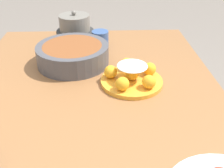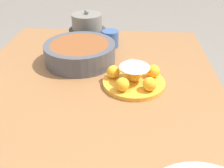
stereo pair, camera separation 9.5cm
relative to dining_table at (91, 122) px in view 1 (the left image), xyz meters
The scene contains 5 objects.
dining_table is the anchor object (origin of this frame).
cake_plate 0.24m from the dining_table, 48.66° to the right, with size 0.24×0.24×0.08m.
serving_bowl 0.35m from the dining_table, 14.60° to the left, with size 0.31×0.31×0.09m.
cup_near 0.52m from the dining_table, ahead, with size 0.08×0.08×0.08m.
warming_pot 0.63m from the dining_table, ahead, with size 0.20×0.20×0.16m.
Camera 1 is at (-0.74, -0.05, 1.24)m, focal length 42.00 mm.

